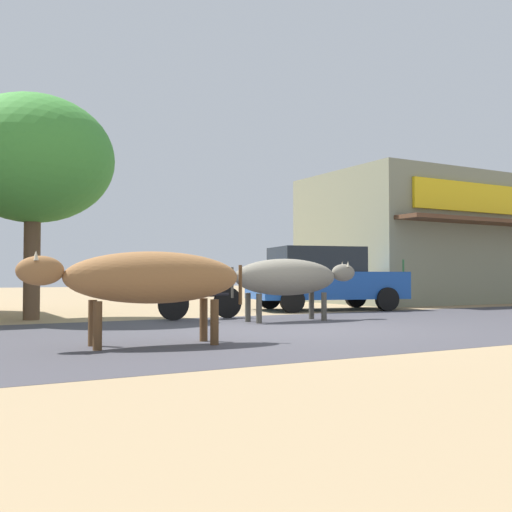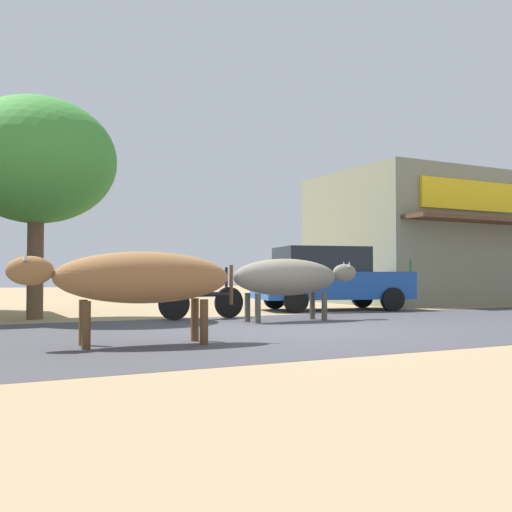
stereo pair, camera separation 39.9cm
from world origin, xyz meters
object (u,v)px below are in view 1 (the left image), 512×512
object	(u,v)px
pedestrian_by_shop	(396,275)
parked_hatchback_car	(323,278)
roadside_tree	(33,160)
cow_near_brown	(149,278)
parked_motorcycle	(202,296)
cow_far_dark	(289,278)

from	to	relation	value
pedestrian_by_shop	parked_hatchback_car	bearing A→B (deg)	-174.30
roadside_tree	parked_hatchback_car	distance (m)	7.65
parked_hatchback_car	pedestrian_by_shop	xyz separation A→B (m)	(2.79, 0.28, 0.08)
parked_hatchback_car	cow_near_brown	world-z (taller)	parked_hatchback_car
parked_hatchback_car	pedestrian_by_shop	size ratio (longest dim) A/B	2.70
parked_motorcycle	cow_far_dark	bearing A→B (deg)	-46.09
parked_motorcycle	parked_hatchback_car	bearing A→B (deg)	19.84
parked_motorcycle	pedestrian_by_shop	size ratio (longest dim) A/B	1.22
cow_near_brown	pedestrian_by_shop	distance (m)	11.06
cow_far_dark	parked_hatchback_car	bearing A→B (deg)	44.84
roadside_tree	parked_hatchback_car	world-z (taller)	roadside_tree
parked_motorcycle	cow_far_dark	world-z (taller)	cow_far_dark
parked_motorcycle	cow_far_dark	distance (m)	1.89
roadside_tree	parked_hatchback_car	xyz separation A→B (m)	(7.25, -0.04, -2.44)
roadside_tree	cow_far_dark	distance (m)	5.79
pedestrian_by_shop	parked_motorcycle	bearing A→B (deg)	-165.67
roadside_tree	parked_motorcycle	distance (m)	4.47
roadside_tree	cow_near_brown	size ratio (longest dim) A/B	1.60
parked_motorcycle	pedestrian_by_shop	xyz separation A→B (m)	(6.91, 1.77, 0.44)
roadside_tree	pedestrian_by_shop	bearing A→B (deg)	1.35
parked_motorcycle	pedestrian_by_shop	world-z (taller)	pedestrian_by_shop
roadside_tree	cow_far_dark	bearing A→B (deg)	-32.99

